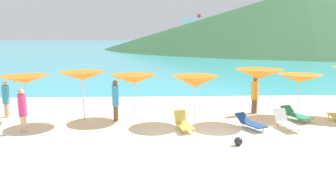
{
  "coord_description": "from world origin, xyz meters",
  "views": [
    {
      "loc": [
        -1.79,
        -10.49,
        3.79
      ],
      "look_at": [
        -1.2,
        3.71,
        1.2
      ],
      "focal_mm": 33.71,
      "sensor_mm": 36.0,
      "label": 1
    }
  ],
  "objects": [
    {
      "name": "lounge_chair_0",
      "position": [
        -0.62,
        2.2,
        0.26
      ],
      "size": [
        0.77,
        1.61,
        0.66
      ],
      "rotation": [
        0.0,
        0.0,
        0.17
      ],
      "color": "#D8BF4C",
      "rests_on": "ground_plane"
    },
    {
      "name": "ocean_water",
      "position": [
        0.0,
        229.65,
        0.01
      ],
      "size": [
        650.0,
        440.0,
        0.02
      ],
      "primitive_type": "cube",
      "color": "#38B7CC",
      "rests_on": "ground_plane"
    },
    {
      "name": "beachgoer_3",
      "position": [
        3.2,
        4.83,
        0.99
      ],
      "size": [
        0.37,
        0.37,
        1.87
      ],
      "rotation": [
        0.0,
        0.0,
        0.45
      ],
      "color": "brown",
      "rests_on": "ground_plane"
    },
    {
      "name": "lounge_chair_3",
      "position": [
        4.7,
        3.4,
        0.28
      ],
      "size": [
        1.09,
        1.61,
        0.57
      ],
      "rotation": [
        0.0,
        0.0,
        0.37
      ],
      "color": "#268C66",
      "rests_on": "ground_plane"
    },
    {
      "name": "umbrella_0",
      "position": [
        -7.74,
        4.02,
        1.89
      ],
      "size": [
        2.37,
        2.37,
        2.07
      ],
      "color": "silver",
      "rests_on": "ground_plane"
    },
    {
      "name": "headland_hill",
      "position": [
        50.19,
        101.52,
        10.28
      ],
      "size": [
        137.88,
        137.88,
        20.55
      ],
      "primitive_type": "cone",
      "color": "#2D5B33",
      "rests_on": "ground_plane"
    },
    {
      "name": "ground_plane",
      "position": [
        0.0,
        10.0,
        -0.15
      ],
      "size": [
        50.0,
        100.0,
        0.3
      ],
      "primitive_type": "cube",
      "color": "beige"
    },
    {
      "name": "beach_ball",
      "position": [
        1.15,
        0.08,
        0.15
      ],
      "size": [
        0.31,
        0.31,
        0.31
      ],
      "primitive_type": "sphere",
      "color": "#26262D",
      "rests_on": "ground_plane"
    },
    {
      "name": "cruise_ship",
      "position": [
        43.42,
        264.82,
        8.91
      ],
      "size": [
        57.18,
        11.7,
        23.03
      ],
      "rotation": [
        0.0,
        0.0,
        0.07
      ],
      "color": "silver",
      "rests_on": "ocean_water"
    },
    {
      "name": "umbrella_2",
      "position": [
        -2.79,
        4.3,
        1.83
      ],
      "size": [
        2.21,
        2.21,
        2.06
      ],
      "color": "silver",
      "rests_on": "ground_plane"
    },
    {
      "name": "lounge_chair_5",
      "position": [
        2.2,
        2.16,
        0.26
      ],
      "size": [
        1.13,
        1.54,
        0.56
      ],
      "rotation": [
        0.0,
        0.0,
        0.48
      ],
      "color": "#1E478C",
      "rests_on": "ground_plane"
    },
    {
      "name": "beachgoer_1",
      "position": [
        -7.08,
        1.99,
        0.96
      ],
      "size": [
        0.3,
        0.3,
        1.78
      ],
      "rotation": [
        0.0,
        0.0,
        4.5
      ],
      "color": "#DBAA84",
      "rests_on": "ground_plane"
    },
    {
      "name": "beachgoer_2",
      "position": [
        -3.58,
        3.58,
        1.03
      ],
      "size": [
        0.29,
        0.29,
        1.89
      ],
      "rotation": [
        0.0,
        0.0,
        1.26
      ],
      "color": "brown",
      "rests_on": "ground_plane"
    },
    {
      "name": "umbrella_3",
      "position": [
        0.01,
        3.39,
        1.84
      ],
      "size": [
        2.09,
        2.09,
        2.11
      ],
      "color": "silver",
      "rests_on": "ground_plane"
    },
    {
      "name": "beachgoer_0",
      "position": [
        -8.9,
        4.56,
        0.92
      ],
      "size": [
        0.33,
        0.33,
        1.74
      ],
      "rotation": [
        0.0,
        0.0,
        0.72
      ],
      "color": "#DBAA84",
      "rests_on": "ground_plane"
    },
    {
      "name": "umbrella_4",
      "position": [
        2.89,
        3.43,
        2.15
      ],
      "size": [
        2.21,
        2.21,
        2.38
      ],
      "color": "silver",
      "rests_on": "ground_plane"
    },
    {
      "name": "umbrella_1",
      "position": [
        -5.03,
        3.62,
        2.08
      ],
      "size": [
        2.05,
        2.05,
        2.28
      ],
      "color": "silver",
      "rests_on": "ground_plane"
    },
    {
      "name": "lounge_chair_2",
      "position": [
        3.72,
        2.14,
        0.28
      ],
      "size": [
        0.74,
        1.46,
        0.73
      ],
      "rotation": [
        0.0,
        0.0,
        0.14
      ],
      "color": "white",
      "rests_on": "ground_plane"
    },
    {
      "name": "umbrella_5",
      "position": [
        5.29,
        4.52,
        1.8
      ],
      "size": [
        2.12,
        2.12,
        2.0
      ],
      "color": "silver",
      "rests_on": "ground_plane"
    }
  ]
}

